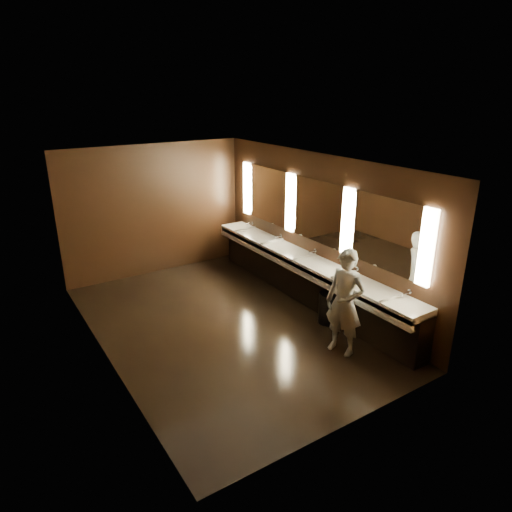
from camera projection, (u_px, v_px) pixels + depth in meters
The scene contains 10 objects.
floor at pixel (225, 325), 7.92m from camera, with size 6.00×6.00×0.00m, color black.
ceiling at pixel (220, 163), 6.95m from camera, with size 4.00×6.00×0.02m, color #2D2D2B.
wall_back at pixel (155, 210), 9.80m from camera, with size 4.00×0.02×2.80m, color black.
wall_front at pixel (354, 324), 5.08m from camera, with size 4.00×0.02×2.80m, color black.
wall_left at pixel (98, 275), 6.42m from camera, with size 0.02×6.00×2.80m, color black.
wall_right at pixel (317, 230), 8.46m from camera, with size 0.02×6.00×2.80m, color black.
sink_counter at pixel (306, 277), 8.67m from camera, with size 0.55×5.40×1.01m.
mirror_band at pixel (317, 211), 8.33m from camera, with size 0.06×5.03×1.15m.
person at pixel (345, 303), 6.86m from camera, with size 0.61×0.40×1.67m, color #7C98B8.
trash_bin at pixel (329, 308), 7.93m from camera, with size 0.36×0.36×0.55m, color black.
Camera 1 is at (-3.36, -6.18, 3.88)m, focal length 32.00 mm.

